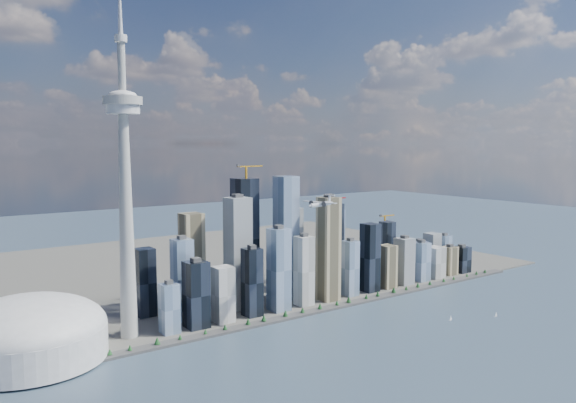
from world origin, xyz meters
TOP-DOWN VIEW (x-y plane):
  - ground at (0.00, 0.00)m, footprint 4000.00×4000.00m
  - seawall at (0.00, 250.00)m, footprint 1100.00×22.00m
  - land at (0.00, 700.00)m, footprint 1400.00×900.00m
  - shoreline_trees at (0.00, 250.00)m, footprint 960.53×7.20m
  - skyscraper_cluster at (59.62, 336.82)m, footprint 736.00×142.00m
  - needle_tower at (-300.00, 310.00)m, footprint 56.00×56.00m
  - dome_stadium at (-440.00, 300.00)m, footprint 200.00×200.00m
  - airplane at (-21.53, 196.87)m, footprint 67.51×60.31m
  - sailboat_west at (166.24, 83.41)m, footprint 6.62×1.76m
  - sailboat_east at (245.32, 51.43)m, footprint 6.62×2.38m

SIDE VIEW (x-z plane):
  - ground at x=0.00m, z-range 0.00..0.00m
  - land at x=0.00m, z-range 0.00..3.00m
  - seawall at x=0.00m, z-range 0.00..4.00m
  - sailboat_east at x=245.32m, z-range -1.64..7.51m
  - sailboat_west at x=166.24m, z-range -1.66..7.59m
  - shoreline_trees at x=0.00m, z-range 4.38..13.18m
  - dome_stadium at x=-440.00m, z-range -3.56..82.44m
  - skyscraper_cluster at x=59.62m, z-range -47.98..204.28m
  - airplane at x=-21.53m, z-range 188.97..205.79m
  - needle_tower at x=-300.00m, z-range -39.41..511.09m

